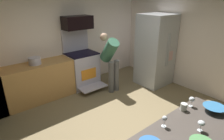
% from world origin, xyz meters
% --- Properties ---
extents(ground_plane, '(5.20, 4.80, 0.02)m').
position_xyz_m(ground_plane, '(0.00, 0.00, -0.01)').
color(ground_plane, olive).
extents(wall_back, '(5.20, 0.12, 2.60)m').
position_xyz_m(wall_back, '(0.00, 2.34, 1.30)').
color(wall_back, silver).
rests_on(wall_back, ground).
extents(wall_right, '(0.12, 4.80, 2.60)m').
position_xyz_m(wall_right, '(2.54, 0.00, 1.30)').
color(wall_right, silver).
rests_on(wall_right, ground).
extents(lower_cabinet_run, '(2.40, 0.60, 0.90)m').
position_xyz_m(lower_cabinet_run, '(-0.90, 1.98, 0.45)').
color(lower_cabinet_run, '#BF894A').
rests_on(lower_cabinet_run, ground).
extents(oven_range, '(0.76, 0.99, 1.56)m').
position_xyz_m(oven_range, '(0.36, 1.97, 0.51)').
color(oven_range, '#B8B2C6').
rests_on(oven_range, ground).
extents(microwave, '(0.74, 0.38, 0.33)m').
position_xyz_m(microwave, '(0.36, 2.06, 1.72)').
color(microwave, black).
rests_on(microwave, oven_range).
extents(refrigerator, '(0.85, 0.80, 1.93)m').
position_xyz_m(refrigerator, '(2.03, 0.85, 0.96)').
color(refrigerator, '#B0B3B8').
rests_on(refrigerator, ground).
extents(person_cook, '(0.31, 0.62, 1.48)m').
position_xyz_m(person_cook, '(0.82, 1.30, 0.87)').
color(person_cook, '#575757').
rests_on(person_cook, ground).
extents(mixing_bowl_large, '(0.29, 0.29, 0.08)m').
position_xyz_m(mixing_bowl_large, '(0.38, -1.45, 0.94)').
color(mixing_bowl_large, teal).
rests_on(mixing_bowl_large, counter_island).
extents(wine_glass_mid, '(0.07, 0.07, 0.15)m').
position_xyz_m(wine_glass_mid, '(0.26, -1.19, 1.01)').
color(wine_glass_mid, silver).
rests_on(wine_glass_mid, counter_island).
extents(wine_glass_far, '(0.06, 0.06, 0.15)m').
position_xyz_m(wine_glass_far, '(-0.40, -1.22, 1.01)').
color(wine_glass_far, silver).
rests_on(wine_glass_far, counter_island).
extents(wine_glass_extra, '(0.08, 0.08, 0.14)m').
position_xyz_m(wine_glass_extra, '(-0.15, -1.53, 1.00)').
color(wine_glass_extra, silver).
rests_on(wine_glass_extra, counter_island).
extents(mug_coffee, '(0.09, 0.09, 0.10)m').
position_xyz_m(mug_coffee, '(0.09, -1.18, 0.95)').
color(mug_coffee, silver).
rests_on(mug_coffee, counter_island).
extents(stock_pot, '(0.27, 0.27, 0.16)m').
position_xyz_m(stock_pot, '(-0.84, 1.98, 0.98)').
color(stock_pot, '#B9B5C6').
rests_on(stock_pot, lower_cabinet_run).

